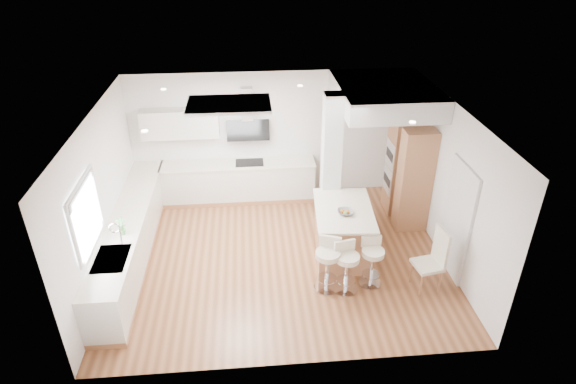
{
  "coord_description": "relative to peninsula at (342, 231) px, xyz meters",
  "views": [
    {
      "loc": [
        -0.49,
        -7.19,
        5.45
      ],
      "look_at": [
        0.18,
        0.4,
        1.15
      ],
      "focal_mm": 30.0,
      "sensor_mm": 36.0,
      "label": 1
    }
  ],
  "objects": [
    {
      "name": "dining_chair",
      "position": [
        1.32,
        -1.09,
        0.12
      ],
      "size": [
        0.51,
        0.51,
        1.13
      ],
      "rotation": [
        0.0,
        0.0,
        0.18
      ],
      "color": "beige",
      "rests_on": "ground"
    },
    {
      "name": "doorway_right",
      "position": [
        1.82,
        -0.66,
        0.52
      ],
      "size": [
        0.05,
        1.0,
        2.1
      ],
      "color": "#413933",
      "rests_on": "ground"
    },
    {
      "name": "oven_column",
      "position": [
        1.52,
        1.17,
        0.57
      ],
      "size": [
        0.63,
        1.21,
        2.1
      ],
      "color": "#AF744B",
      "rests_on": "ground"
    },
    {
      "name": "soffit",
      "position": [
        0.94,
        1.34,
        2.12
      ],
      "size": [
        1.78,
        2.2,
        0.4
      ],
      "color": "silver",
      "rests_on": "ground"
    },
    {
      "name": "wall_back",
      "position": [
        -1.16,
        2.44,
        0.92
      ],
      "size": [
        6.0,
        0.04,
        2.8
      ],
      "primitive_type": "cube",
      "color": "white",
      "rests_on": "ground"
    },
    {
      "name": "bar_stool_b",
      "position": [
        -0.13,
        -1.05,
        0.04
      ],
      "size": [
        0.48,
        0.48,
        0.91
      ],
      "rotation": [
        0.0,
        0.0,
        0.2
      ],
      "color": "silver",
      "rests_on": "ground"
    },
    {
      "name": "wall_right",
      "position": [
        1.84,
        -0.06,
        0.92
      ],
      "size": [
        0.04,
        5.0,
        2.8
      ],
      "primitive_type": "cube",
      "color": "white",
      "rests_on": "ground"
    },
    {
      "name": "pillar",
      "position": [
        -0.11,
        0.89,
        0.92
      ],
      "size": [
        0.35,
        0.35,
        2.8
      ],
      "color": "silver",
      "rests_on": "ground"
    },
    {
      "name": "ceiling",
      "position": [
        -1.16,
        -0.06,
        -0.48
      ],
      "size": [
        6.0,
        5.0,
        0.02
      ],
      "primitive_type": "cube",
      "color": "silver",
      "rests_on": "ground"
    },
    {
      "name": "bar_stool_c",
      "position": [
        0.33,
        -0.92,
        0.02
      ],
      "size": [
        0.42,
        0.42,
        0.89
      ],
      "rotation": [
        0.0,
        0.0,
        0.05
      ],
      "color": "silver",
      "rests_on": "ground"
    },
    {
      "name": "ground",
      "position": [
        -1.16,
        -0.06,
        -0.48
      ],
      "size": [
        6.0,
        6.0,
        0.0
      ],
      "primitive_type": "plane",
      "color": "#945A36",
      "rests_on": "ground"
    },
    {
      "name": "wall_left",
      "position": [
        -4.16,
        -0.06,
        0.92
      ],
      "size": [
        0.04,
        5.0,
        2.8
      ],
      "primitive_type": "cube",
      "color": "white",
      "rests_on": "ground"
    },
    {
      "name": "skylight",
      "position": [
        -1.95,
        0.54,
        2.29
      ],
      "size": [
        4.1,
        2.1,
        0.06
      ],
      "color": "silver",
      "rests_on": "ground"
    },
    {
      "name": "counter_back",
      "position": [
        -2.07,
        2.17,
        0.22
      ],
      "size": [
        3.62,
        0.63,
        2.5
      ],
      "color": "#AF744B",
      "rests_on": "ground"
    },
    {
      "name": "counter_left",
      "position": [
        -3.86,
        0.17,
        -0.02
      ],
      "size": [
        0.63,
        4.5,
        1.35
      ],
      "color": "#AF744B",
      "rests_on": "ground"
    },
    {
      "name": "peninsula",
      "position": [
        0.0,
        0.0,
        0.0
      ],
      "size": [
        1.14,
        1.63,
        1.02
      ],
      "rotation": [
        0.0,
        0.0,
        -0.08
      ],
      "color": "#AF744B",
      "rests_on": "ground"
    },
    {
      "name": "window_left",
      "position": [
        -4.11,
        -0.96,
        1.22
      ],
      "size": [
        0.06,
        1.28,
        1.07
      ],
      "color": "white",
      "rests_on": "ground"
    },
    {
      "name": "bar_stool_a",
      "position": [
        -0.44,
        -0.98,
        0.07
      ],
      "size": [
        0.56,
        0.56,
        0.97
      ],
      "rotation": [
        0.0,
        0.0,
        -0.35
      ],
      "color": "silver",
      "rests_on": "ground"
    }
  ]
}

